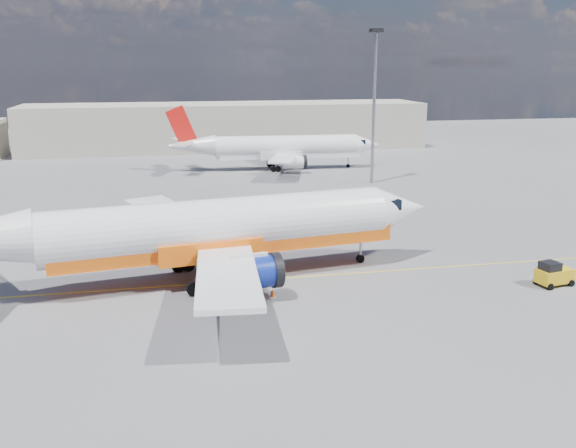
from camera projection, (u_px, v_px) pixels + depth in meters
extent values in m
plane|color=#59595D|center=(284.00, 293.00, 43.02)|extent=(240.00, 240.00, 0.00)
cube|color=yellow|center=(276.00, 279.00, 45.86)|extent=(70.00, 0.15, 0.01)
cube|color=#B8B29F|center=(227.00, 126.00, 114.18)|extent=(70.00, 14.00, 8.00)
cylinder|color=white|center=(220.00, 225.00, 44.86)|extent=(24.64, 7.42, 3.76)
cone|color=white|center=(400.00, 209.00, 49.80)|extent=(4.95, 4.39, 3.76)
cube|color=black|center=(383.00, 203.00, 49.12)|extent=(2.25, 2.80, 0.77)
cube|color=orange|center=(228.00, 242.00, 45.37)|extent=(24.54, 6.76, 1.33)
cube|color=white|center=(176.00, 217.00, 51.57)|extent=(8.40, 13.62, 0.89)
cube|color=white|center=(227.00, 274.00, 37.51)|extent=(4.75, 13.55, 0.89)
cylinder|color=navy|center=(211.00, 235.00, 50.07)|extent=(4.26, 2.68, 2.10)
cylinder|color=navy|center=(249.00, 273.00, 41.04)|extent=(4.26, 2.68, 2.10)
cylinder|color=black|center=(233.00, 233.00, 50.68)|extent=(0.90, 2.38, 2.32)
cylinder|color=black|center=(275.00, 270.00, 41.65)|extent=(0.90, 2.38, 2.32)
cylinder|color=gray|center=(361.00, 245.00, 49.30)|extent=(0.23, 0.23, 2.32)
cylinder|color=black|center=(360.00, 258.00, 49.56)|extent=(0.65, 0.36, 0.62)
cylinder|color=black|center=(183.00, 265.00, 47.37)|extent=(1.05, 0.57, 1.00)
cylinder|color=black|center=(199.00, 288.00, 42.55)|extent=(1.05, 0.57, 1.00)
cylinder|color=white|center=(286.00, 146.00, 92.17)|extent=(20.43, 4.15, 3.14)
cone|color=white|center=(367.00, 145.00, 94.00)|extent=(3.84, 3.32, 3.14)
cone|color=white|center=(192.00, 146.00, 90.03)|extent=(6.60, 3.30, 2.98)
cube|color=black|center=(358.00, 141.00, 93.68)|extent=(1.67, 2.20, 0.65)
cube|color=white|center=(289.00, 154.00, 92.50)|extent=(20.40, 3.60, 1.11)
cube|color=white|center=(271.00, 147.00, 98.34)|extent=(5.03, 11.43, 0.74)
cube|color=white|center=(283.00, 159.00, 85.97)|extent=(6.04, 11.45, 0.74)
cylinder|color=white|center=(285.00, 154.00, 96.63)|extent=(3.41, 1.92, 1.75)
cylinder|color=white|center=(294.00, 162.00, 88.68)|extent=(3.41, 1.92, 1.75)
cylinder|color=black|center=(295.00, 154.00, 96.86)|extent=(0.56, 1.96, 1.94)
cylinder|color=black|center=(305.00, 162.00, 88.91)|extent=(0.56, 1.96, 1.94)
cube|color=red|center=(181.00, 126.00, 89.13)|extent=(4.34, 0.49, 5.76)
cube|color=white|center=(182.00, 139.00, 92.50)|extent=(3.16, 4.98, 0.17)
cube|color=white|center=(182.00, 144.00, 86.85)|extent=(3.54, 5.03, 0.17)
cylinder|color=gray|center=(348.00, 160.00, 94.11)|extent=(0.17, 0.17, 1.94)
cylinder|color=black|center=(348.00, 166.00, 94.33)|extent=(0.53, 0.25, 0.52)
cylinder|color=black|center=(272.00, 164.00, 94.71)|extent=(0.85, 0.39, 0.83)
cylinder|color=black|center=(276.00, 169.00, 90.47)|extent=(0.85, 0.39, 0.83)
cylinder|color=black|center=(536.00, 281.00, 44.71)|extent=(0.50, 0.27, 0.47)
cylinder|color=black|center=(550.00, 287.00, 43.53)|extent=(0.50, 0.27, 0.47)
cylinder|color=black|center=(557.00, 277.00, 45.42)|extent=(0.50, 0.27, 0.47)
cylinder|color=black|center=(571.00, 283.00, 44.24)|extent=(0.50, 0.27, 0.47)
cube|color=gold|center=(554.00, 276.00, 44.36)|extent=(2.66, 1.76, 0.95)
cube|color=black|center=(550.00, 266.00, 43.99)|extent=(1.33, 1.33, 0.57)
cube|color=white|center=(272.00, 297.00, 42.29)|extent=(0.39, 0.39, 0.04)
cone|color=#EA4609|center=(272.00, 293.00, 42.22)|extent=(0.34, 0.34, 0.51)
cylinder|color=gray|center=(374.00, 110.00, 80.17)|extent=(0.41, 0.41, 18.54)
cube|color=black|center=(376.00, 30.00, 77.83)|extent=(1.39, 1.39, 0.46)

